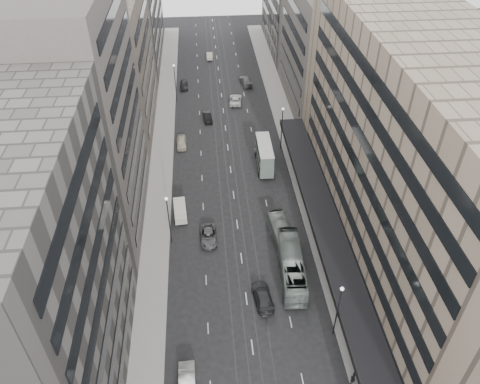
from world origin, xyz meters
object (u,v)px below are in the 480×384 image
object	(u,v)px
sedan_1	(187,383)
bus_near	(291,265)
pedestrian	(353,378)
double_decker	(264,155)
panel_van	(180,211)
bus_far	(283,238)
sedan_2	(209,236)

from	to	relation	value
sedan_1	bus_near	bearing A→B (deg)	45.81
sedan_1	pedestrian	xyz separation A→B (m)	(17.64, -1.09, 0.34)
double_decker	panel_van	bearing A→B (deg)	-138.81
sedan_1	double_decker	bearing A→B (deg)	70.04
bus_far	sedan_2	bearing A→B (deg)	-16.87
sedan_1	pedestrian	distance (m)	17.67
panel_van	sedan_2	distance (m)	6.56
bus_near	bus_far	bearing A→B (deg)	-83.43
pedestrian	bus_near	bearing A→B (deg)	-114.70
bus_near	sedan_2	world-z (taller)	bus_near
double_decker	pedestrian	bearing A→B (deg)	-83.09
pedestrian	bus_far	bearing A→B (deg)	-117.45
bus_far	panel_van	distance (m)	16.20
bus_near	bus_far	world-z (taller)	bus_near
sedan_2	pedestrian	world-z (taller)	pedestrian
sedan_2	bus_near	bearing A→B (deg)	-35.85
panel_van	bus_near	bearing A→B (deg)	-44.89
double_decker	pedestrian	size ratio (longest dim) A/B	4.14
bus_far	pedestrian	distance (m)	21.75
bus_far	pedestrian	world-z (taller)	bus_far
bus_far	sedan_2	xyz separation A→B (m)	(-10.44, 2.09, -0.71)
bus_near	double_decker	bearing A→B (deg)	-85.15
bus_near	double_decker	size ratio (longest dim) A/B	1.46
sedan_2	panel_van	bearing A→B (deg)	127.87
sedan_2	bus_far	bearing A→B (deg)	-12.05
double_decker	panel_van	world-z (taller)	double_decker
bus_far	panel_van	xyz separation A→B (m)	(-14.51, 7.20, -0.04)
double_decker	sedan_1	world-z (taller)	double_decker
bus_far	double_decker	size ratio (longest dim) A/B	1.21
panel_van	sedan_2	bearing A→B (deg)	-55.77
panel_van	sedan_1	world-z (taller)	panel_van
double_decker	sedan_1	distance (m)	41.85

